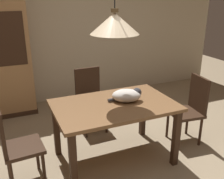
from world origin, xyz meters
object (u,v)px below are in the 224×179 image
object	(u,v)px
pendant_lamp	(115,23)
chair_left_side	(14,143)
dining_table	(114,112)
chair_far_back	(90,97)
chair_right_side	(191,107)
cat_sleeping	(127,95)

from	to	relation	value
pendant_lamp	chair_left_side	bearing A→B (deg)	-179.73
dining_table	chair_far_back	world-z (taller)	chair_far_back
dining_table	chair_right_side	bearing A→B (deg)	-0.44
chair_far_back	cat_sleeping	world-z (taller)	chair_far_back
chair_far_back	pendant_lamp	xyz separation A→B (m)	(0.00, -0.88, 1.15)
dining_table	cat_sleeping	size ratio (longest dim) A/B	3.44
chair_right_side	cat_sleeping	distance (m)	1.01
chair_left_side	chair_far_back	bearing A→B (deg)	38.10
dining_table	cat_sleeping	distance (m)	0.25
chair_left_side	pendant_lamp	bearing A→B (deg)	0.27
chair_far_back	cat_sleeping	size ratio (longest dim) A/B	2.28
dining_table	chair_left_side	world-z (taller)	chair_left_side
pendant_lamp	chair_right_side	bearing A→B (deg)	-0.44
chair_far_back	pendant_lamp	world-z (taller)	pendant_lamp
chair_left_side	cat_sleeping	distance (m)	1.34
chair_right_side	dining_table	bearing A→B (deg)	179.56
dining_table	chair_far_back	xyz separation A→B (m)	(-0.00, 0.88, -0.14)
chair_right_side	chair_far_back	distance (m)	1.44
pendant_lamp	cat_sleeping	bearing A→B (deg)	2.34
chair_right_side	chair_left_side	distance (m)	2.26
cat_sleeping	dining_table	bearing A→B (deg)	-177.66
chair_right_side	chair_far_back	size ratio (longest dim) A/B	1.00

